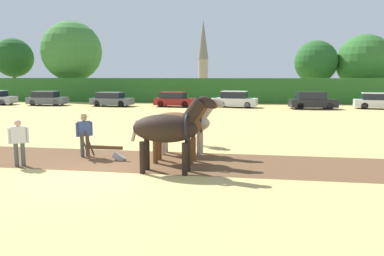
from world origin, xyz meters
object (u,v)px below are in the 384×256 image
Objects in this scene: draft_horse_trail_left at (185,123)px; parked_car_right at (312,101)px; parked_car_center at (174,100)px; farmer_at_plow at (84,132)px; plow at (107,151)px; tree_far_left at (13,58)px; farmer_onlooker_left at (19,140)px; draft_horse_lead_left at (169,128)px; tree_left at (72,51)px; farmer_beside_team at (199,123)px; tree_center at (364,62)px; draft_horse_lead_right at (178,125)px; parked_car_far_right at (379,101)px; parked_car_left at (47,99)px; tree_center_left at (316,62)px; church_spire at (203,54)px; parked_car_center_right at (236,100)px; parked_car_center_left at (111,99)px.

draft_horse_trail_left reaches higher than parked_car_right.
farmer_at_plow is at bearing -80.95° from parked_car_center.
tree_far_left is at bearing 128.25° from plow.
draft_horse_trail_left is 5.95m from farmer_onlooker_left.
draft_horse_lead_left is 5.23m from farmer_onlooker_left.
farmer_beside_team is at bearing -56.75° from tree_left.
draft_horse_lead_left is 0.65× the size of parked_car_right.
farmer_at_plow reaches higher than parked_car_right.
tree_center is 35.84m from farmer_beside_team.
tree_center is at bearing 62.55° from plow.
farmer_onlooker_left reaches higher than parked_car_center.
farmer_beside_team is at bearing 48.31° from plow.
draft_horse_lead_right is 0.57× the size of parked_car_far_right.
draft_horse_trail_left reaches higher than parked_car_left.
tree_center_left is 2.52× the size of draft_horse_trail_left.
church_spire is (13.61, 30.79, 1.31)m from tree_left.
tree_center_left reaches higher than draft_horse_trail_left.
farmer_beside_team is 0.39× the size of parked_car_right.
draft_horse_trail_left is 1.74× the size of plow.
parked_car_center is at bearing 171.27° from parked_car_right.
parked_car_left is (-17.74, 22.36, -0.54)m from draft_horse_trail_left.
tree_far_left is at bearing 172.86° from farmer_at_plow.
parked_car_center is at bearing -24.34° from tree_far_left.
parked_car_center_right is 7.12m from parked_car_right.
farmer_beside_team is (0.37, 1.85, -0.25)m from draft_horse_trail_left.
plow is 0.39× the size of parked_car_center_left.
parked_car_center_right is 0.92× the size of parked_car_far_right.
tree_center is 36.26m from church_spire.
farmer_at_plow reaches higher than parked_car_center_right.
tree_center_left reaches higher than farmer_at_plow.
parked_car_center_right is (-9.52, -10.88, -3.95)m from tree_center_left.
draft_horse_trail_left is at bearing -58.99° from parked_car_center_left.
tree_center reaches higher than parked_car_center_left.
church_spire is 63.80m from plow.
farmer_onlooker_left is at bearing -121.57° from tree_center.
farmer_at_plow is 23.17m from parked_car_center.
farmer_at_plow is at bearing -88.57° from church_spire.
tree_far_left is 1.10× the size of tree_center_left.
parked_car_center_left reaches higher than plow.
parked_car_far_right is (25.64, 0.13, 0.03)m from parked_car_center_left.
draft_horse_lead_right is at bearing -108.06° from tree_center_left.
tree_far_left is 1.92× the size of parked_car_center.
church_spire is 3.40× the size of parked_car_center.
tree_center is at bearing 118.27° from farmer_onlooker_left.
parked_car_center_left is (-27.59, -11.38, -4.01)m from tree_center.
parked_car_left is at bearing 128.55° from draft_horse_lead_right.
tree_left is at bearing 136.99° from parked_car_center_left.
draft_horse_lead_left is 0.68× the size of parked_car_center.
draft_horse_trail_left is at bearing 28.66° from plow.
tree_center is 0.57× the size of church_spire.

